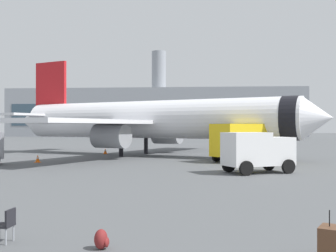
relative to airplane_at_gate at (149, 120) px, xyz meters
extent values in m
cylinder|color=white|center=(0.21, -0.09, 0.04)|extent=(29.08, 15.27, 3.80)
cone|color=white|center=(15.11, -6.45, 0.04)|extent=(3.62, 4.26, 3.61)
cone|color=white|center=(-15.05, 6.43, 0.04)|extent=(4.29, 4.40, 3.42)
cylinder|color=black|center=(13.09, -5.59, 0.04)|extent=(2.81, 4.11, 3.88)
cube|color=white|center=(2.44, 7.66, -0.26)|extent=(10.70, 16.60, 0.36)
cube|color=white|center=(-3.85, -7.06, -0.26)|extent=(10.70, 16.60, 0.36)
cylinder|color=gray|center=(1.45, 5.36, -1.56)|extent=(3.81, 3.28, 2.20)
cylinder|color=gray|center=(-2.86, -4.76, -1.56)|extent=(3.81, 3.28, 2.20)
cube|color=red|center=(-12.20, 5.21, 3.64)|extent=(4.19, 2.06, 6.40)
cube|color=white|center=(-11.40, 8.35, 0.64)|extent=(4.75, 6.54, 0.24)
cube|color=white|center=(-13.92, 2.46, 0.64)|extent=(4.75, 6.54, 0.24)
cylinder|color=black|center=(11.25, -4.80, -2.76)|extent=(0.36, 0.36, 1.80)
cylinder|color=black|center=(-0.68, 2.90, -2.76)|extent=(0.44, 0.44, 1.80)
cylinder|color=black|center=(-2.57, -1.51, -2.76)|extent=(0.44, 0.44, 1.80)
cube|color=#1E232D|center=(-10.36, -10.64, -1.66)|extent=(1.12, 1.72, 0.84)
cube|color=yellow|center=(10.63, -4.96, -2.01)|extent=(2.85, 2.91, 2.29)
cube|color=#1E232D|center=(11.16, -4.48, -1.47)|extent=(1.50, 1.66, 0.95)
cube|color=yellow|center=(8.40, -6.97, -1.81)|extent=(4.82, 4.67, 2.70)
cylinder|color=black|center=(9.75, -4.07, -3.21)|extent=(0.82, 0.77, 0.90)
cylinder|color=black|center=(11.42, -5.93, -3.21)|extent=(0.82, 0.77, 0.90)
cylinder|color=black|center=(6.63, -6.88, -3.21)|extent=(0.82, 0.77, 0.90)
cylinder|color=black|center=(8.30, -8.74, -3.21)|extent=(0.82, 0.77, 0.90)
cube|color=white|center=(10.18, -14.67, -2.27)|extent=(2.46, 2.57, 1.78)
cube|color=#1E232D|center=(10.85, -14.34, -1.85)|extent=(0.86, 1.65, 0.74)
cube|color=white|center=(8.20, -15.64, -2.11)|extent=(3.25, 2.96, 2.10)
cylinder|color=black|center=(9.91, -13.63, -3.21)|extent=(0.90, 0.59, 0.90)
cylinder|color=black|center=(10.84, -15.52, -3.21)|extent=(0.90, 0.59, 0.90)
cylinder|color=black|center=(7.15, -14.99, -3.21)|extent=(0.90, 0.59, 0.90)
cylinder|color=black|center=(8.07, -16.87, -3.21)|extent=(0.90, 0.59, 0.90)
cube|color=#F2590C|center=(-8.15, -8.73, -3.64)|extent=(0.44, 0.44, 0.04)
cone|color=#F2590C|center=(-8.15, -8.73, -3.31)|extent=(0.36, 0.36, 0.60)
cylinder|color=white|center=(-8.15, -8.73, -3.28)|extent=(0.23, 0.23, 0.10)
cube|color=#F2590C|center=(-5.04, 2.27, -3.64)|extent=(0.44, 0.44, 0.04)
cone|color=#F2590C|center=(-5.04, 2.27, -3.32)|extent=(0.36, 0.36, 0.59)
cylinder|color=white|center=(-5.04, 2.27, -3.29)|extent=(0.23, 0.23, 0.10)
cube|color=brown|center=(8.23, -32.79, -3.27)|extent=(0.64, 0.75, 0.70)
cylinder|color=black|center=(8.23, -32.79, -2.74)|extent=(0.02, 0.02, 0.36)
ellipsoid|color=maroon|center=(2.98, -32.42, -3.42)|extent=(0.32, 0.40, 0.48)
ellipsoid|color=maroon|center=(3.12, -32.42, -3.49)|extent=(0.12, 0.28, 0.24)
cube|color=black|center=(0.36, -32.07, -3.22)|extent=(0.50, 0.50, 0.06)
cube|color=black|center=(0.57, -32.08, -3.00)|extent=(0.07, 0.48, 0.40)
cylinder|color=#999EA5|center=(0.18, -31.87, -3.44)|extent=(0.04, 0.04, 0.44)
cylinder|color=#999EA5|center=(0.54, -32.27, -3.44)|extent=(0.04, 0.04, 0.44)
cylinder|color=#999EA5|center=(0.56, -31.89, -3.44)|extent=(0.04, 0.04, 0.44)
cube|color=gray|center=(-9.13, 87.83, 3.64)|extent=(90.16, 16.38, 14.59)
cube|color=#334756|center=(-9.13, 79.59, 2.91)|extent=(85.65, 0.10, 6.57)
cylinder|color=gray|center=(-8.07, 87.83, 16.94)|extent=(4.40, 4.40, 12.00)
camera|label=1|loc=(5.41, -42.32, -0.71)|focal=44.72mm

